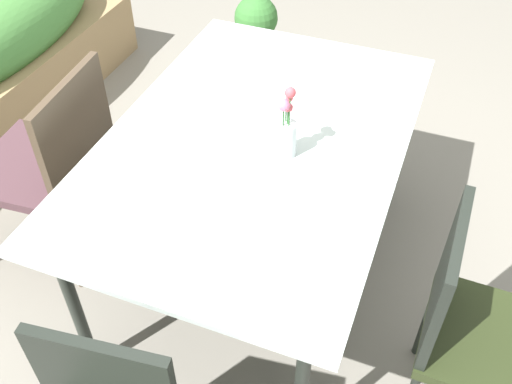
{
  "coord_description": "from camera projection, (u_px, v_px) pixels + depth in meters",
  "views": [
    {
      "loc": [
        -1.47,
        -0.66,
        2.03
      ],
      "look_at": [
        0.06,
        -0.06,
        0.47
      ],
      "focal_mm": 40.65,
      "sensor_mm": 36.0,
      "label": 1
    }
  ],
  "objects": [
    {
      "name": "potted_plant",
      "position": [
        256.0,
        34.0,
        3.6
      ],
      "size": [
        0.27,
        0.27,
        0.51
      ],
      "color": "slate",
      "rests_on": "ground"
    },
    {
      "name": "dining_table",
      "position": [
        256.0,
        149.0,
        2.12
      ],
      "size": [
        1.56,
        1.04,
        0.74
      ],
      "color": "silver",
      "rests_on": "ground"
    },
    {
      "name": "ground_plane",
      "position": [
        237.0,
        275.0,
        2.56
      ],
      "size": [
        12.0,
        12.0,
        0.0
      ],
      "primitive_type": "plane",
      "color": "gray"
    },
    {
      "name": "flower_vase",
      "position": [
        287.0,
        128.0,
        1.94
      ],
      "size": [
        0.07,
        0.07,
        0.28
      ],
      "color": "silver",
      "rests_on": "dining_table"
    },
    {
      "name": "chair_near_left",
      "position": [
        472.0,
        324.0,
        1.78
      ],
      "size": [
        0.42,
        0.42,
        0.88
      ],
      "rotation": [
        0.0,
        0.0,
        3.12
      ],
      "color": "#283218",
      "rests_on": "ground"
    },
    {
      "name": "chair_far_side",
      "position": [
        52.0,
        158.0,
        2.36
      ],
      "size": [
        0.53,
        0.53,
        0.89
      ],
      "rotation": [
        0.0,
        0.0,
        0.08
      ],
      "color": "#4F333B",
      "rests_on": "ground"
    }
  ]
}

